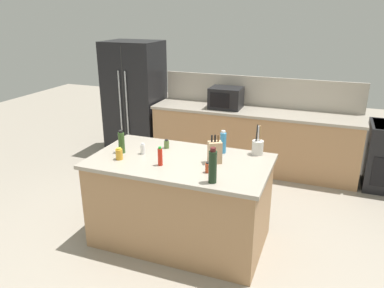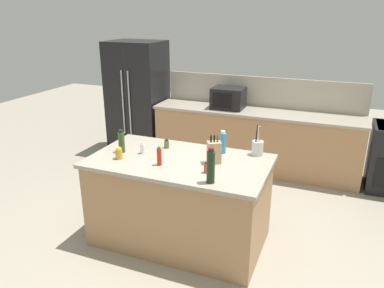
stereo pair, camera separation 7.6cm
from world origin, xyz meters
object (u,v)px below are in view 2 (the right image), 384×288
salt_shaker (143,148)px  refrigerator (138,98)px  hot_sauce_bottle (159,156)px  dish_soap_bottle (223,143)px  honey_jar (119,153)px  microwave (228,98)px  olive_oil_bottle (122,142)px  spice_jar_paprika (207,168)px  knife_block (214,152)px  spice_jar_oregano (167,144)px  utensil_crock (258,147)px  wine_bottle (211,166)px

salt_shaker → refrigerator: bearing=120.8°
hot_sauce_bottle → dish_soap_bottle: 0.72m
honey_jar → hot_sauce_bottle: (0.46, 0.01, 0.03)m
microwave → olive_oil_bottle: bearing=-102.8°
microwave → dish_soap_bottle: bearing=-75.0°
olive_oil_bottle → hot_sauce_bottle: size_ratio=1.30×
salt_shaker → spice_jar_paprika: size_ratio=1.15×
dish_soap_bottle → salt_shaker: bearing=-157.1°
olive_oil_bottle → dish_soap_bottle: olive_oil_bottle is taller
knife_block → spice_jar_paprika: (0.01, -0.25, -0.07)m
spice_jar_oregano → refrigerator: bearing=126.9°
spice_jar_oregano → dish_soap_bottle: size_ratio=0.40×
salt_shaker → hot_sauce_bottle: bearing=-35.0°
spice_jar_paprika → hot_sauce_bottle: hot_sauce_bottle is taller
utensil_crock → olive_oil_bottle: (-1.36, -0.46, 0.03)m
salt_shaker → olive_oil_bottle: size_ratio=0.48×
spice_jar_oregano → spice_jar_paprika: 0.78m
knife_block → spice_jar_paprika: bearing=-118.2°
spice_jar_paprika → dish_soap_bottle: (-0.01, 0.54, 0.07)m
spice_jar_oregano → hot_sauce_bottle: 0.48m
refrigerator → utensil_crock: 3.07m
refrigerator → salt_shaker: size_ratio=15.87×
honey_jar → spice_jar_paprika: (0.95, 0.01, -0.01)m
spice_jar_oregano → salt_shaker: 0.30m
refrigerator → honey_jar: bearing=-64.3°
honey_jar → hot_sauce_bottle: size_ratio=0.64×
microwave → knife_block: (0.50, -2.15, -0.05)m
refrigerator → olive_oil_bottle: refrigerator is taller
refrigerator → hot_sauce_bottle: size_ratio=9.90×
microwave → olive_oil_bottle: (-0.51, -2.23, -0.04)m
refrigerator → spice_jar_oregano: bearing=-53.1°
hot_sauce_bottle → wine_bottle: bearing=-17.4°
refrigerator → hot_sauce_bottle: (1.64, -2.45, 0.08)m
olive_oil_bottle → hot_sauce_bottle: bearing=-17.3°
refrigerator → microwave: refrigerator is taller
salt_shaker → spice_jar_paprika: 0.82m
refrigerator → honey_jar: 2.73m
refrigerator → salt_shaker: bearing=-59.2°
spice_jar_oregano → honey_jar: bearing=-123.8°
refrigerator → dish_soap_bottle: (2.12, -1.91, 0.11)m
refrigerator → spice_jar_paprika: size_ratio=18.29×
olive_oil_bottle → wine_bottle: bearing=-17.4°
olive_oil_bottle → spice_jar_paprika: bearing=-9.1°
utensil_crock → honey_jar: utensil_crock is taller
refrigerator → dish_soap_bottle: size_ratio=7.67×
honey_jar → olive_oil_bottle: olive_oil_bottle is taller
wine_bottle → utensil_crock: bearing=73.9°
olive_oil_bottle → dish_soap_bottle: 1.07m
wine_bottle → refrigerator: bearing=130.3°
refrigerator → utensil_crock: (2.47, -1.82, 0.07)m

